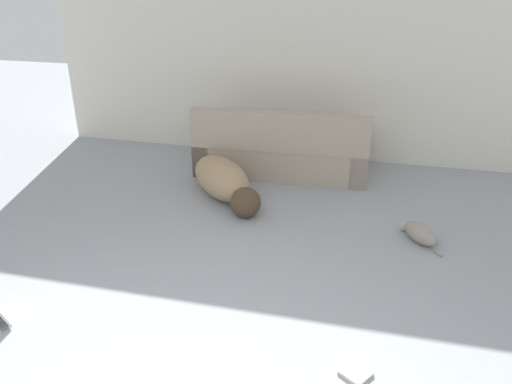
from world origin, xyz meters
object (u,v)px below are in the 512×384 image
object	(u,v)px
book_cream	(356,373)
dog	(224,181)
couch	(282,152)
cat	(420,233)

from	to	relation	value
book_cream	dog	bearing A→B (deg)	124.15
couch	dog	xyz separation A→B (m)	(-0.46, -0.90, -0.06)
dog	cat	world-z (taller)	dog
dog	book_cream	bearing A→B (deg)	-7.53
couch	book_cream	size ratio (longest dim) A/B	9.31
dog	book_cream	distance (m)	2.77
couch	book_cream	world-z (taller)	couch
book_cream	couch	bearing A→B (deg)	108.92
cat	book_cream	world-z (taller)	cat
cat	book_cream	distance (m)	1.87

